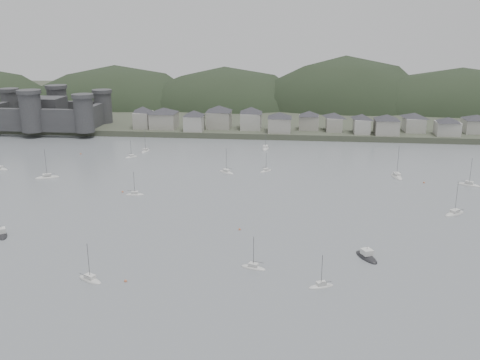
# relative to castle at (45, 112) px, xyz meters

# --- Properties ---
(ground) EXTENTS (900.00, 900.00, 0.00)m
(ground) POSITION_rel_castle_xyz_m (120.00, -179.80, -10.96)
(ground) COLOR slate
(ground) RESTS_ON ground
(far_shore_land) EXTENTS (900.00, 250.00, 3.00)m
(far_shore_land) POSITION_rel_castle_xyz_m (120.00, 115.20, -9.46)
(far_shore_land) COLOR #383D2D
(far_shore_land) RESTS_ON ground
(forested_ridge) EXTENTS (851.55, 103.94, 102.57)m
(forested_ridge) POSITION_rel_castle_xyz_m (124.83, 89.60, -22.25)
(forested_ridge) COLOR black
(forested_ridge) RESTS_ON ground
(castle) EXTENTS (66.00, 43.00, 20.00)m
(castle) POSITION_rel_castle_xyz_m (0.00, 0.00, 0.00)
(castle) COLOR #37373A
(castle) RESTS_ON far_shore_land
(waterfront_town) EXTENTS (451.48, 28.46, 12.92)m
(waterfront_town) POSITION_rel_castle_xyz_m (170.59, 3.54, -2.30)
(waterfront_town) COLOR gray
(waterfront_town) RESTS_ON far_shore_land
(moored_fleet) EXTENTS (252.09, 178.40, 13.37)m
(moored_fleet) POSITION_rel_castle_xyz_m (111.65, -109.64, -10.79)
(moored_fleet) COLOR silver
(moored_fleet) RESTS_ON ground
(motor_launch_near) EXTENTS (6.59, 9.16, 4.06)m
(motor_launch_near) POSITION_rel_castle_xyz_m (157.68, -151.46, -10.68)
(motor_launch_near) COLOR black
(motor_launch_near) RESTS_ON ground
(motor_launch_far) EXTENTS (6.73, 8.16, 3.89)m
(motor_launch_far) POSITION_rel_castle_xyz_m (56.71, -147.42, -10.67)
(motor_launch_far) COLOR black
(motor_launch_far) RESTS_ON ground
(mooring_buoys) EXTENTS (160.52, 149.23, 0.70)m
(mooring_buoys) POSITION_rel_castle_xyz_m (102.87, -128.27, -10.81)
(mooring_buoys) COLOR #C46641
(mooring_buoys) RESTS_ON ground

